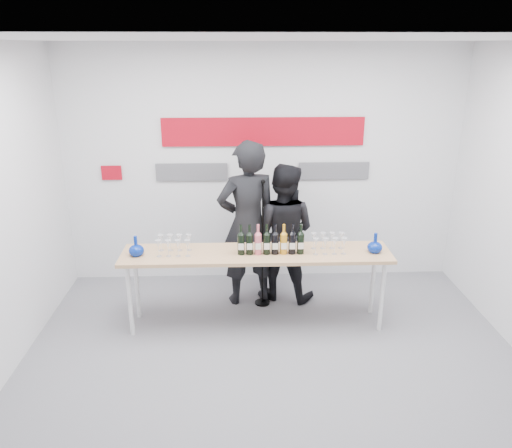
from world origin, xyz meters
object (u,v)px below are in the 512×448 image
(presenter_left, at_px, (248,224))
(presenter_right, at_px, (282,232))
(mic_stand, at_px, (263,268))
(tasting_table, at_px, (256,258))

(presenter_left, relative_size, presenter_right, 1.18)
(presenter_left, distance_m, mic_stand, 0.55)
(presenter_right, xyz_separation_m, mic_stand, (-0.25, -0.21, -0.36))
(tasting_table, relative_size, presenter_right, 1.72)
(tasting_table, relative_size, presenter_left, 1.46)
(tasting_table, bearing_deg, presenter_right, 62.85)
(tasting_table, height_order, mic_stand, mic_stand)
(tasting_table, xyz_separation_m, mic_stand, (0.09, 0.45, -0.32))
(mic_stand, bearing_deg, presenter_right, 15.87)
(presenter_right, height_order, mic_stand, presenter_right)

